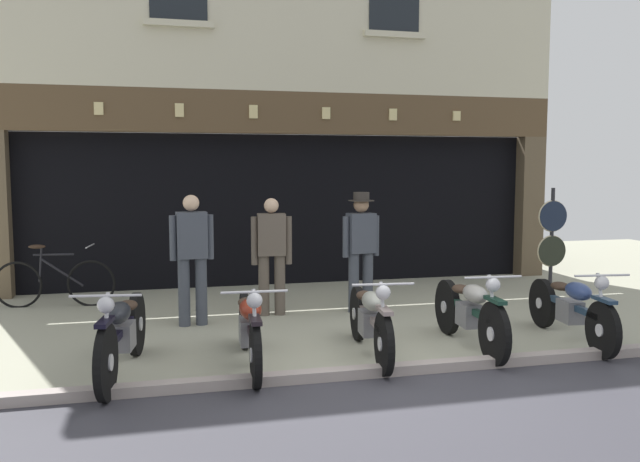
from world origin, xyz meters
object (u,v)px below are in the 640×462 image
(motorcycle_center, at_px, (370,318))
(shopkeeper_center, at_px, (272,251))
(leaning_bicycle, at_px, (54,282))
(motorcycle_left, at_px, (122,332))
(salesman_left, at_px, (192,253))
(tyre_sign_pole, at_px, (552,235))
(advert_board_near, at_px, (145,185))
(salesman_right, at_px, (361,245))
(motorcycle_right, at_px, (571,307))
(motorcycle_center_left, at_px, (250,327))
(motorcycle_center_right, at_px, (470,311))

(motorcycle_center, distance_m, shopkeeper_center, 2.38)
(shopkeeper_center, height_order, leaning_bicycle, shopkeeper_center)
(motorcycle_left, distance_m, salesman_left, 2.13)
(tyre_sign_pole, height_order, advert_board_near, advert_board_near)
(shopkeeper_center, distance_m, salesman_right, 1.26)
(tyre_sign_pole, xyz_separation_m, advert_board_near, (-6.35, 1.99, 0.79))
(motorcycle_right, xyz_separation_m, shopkeeper_center, (-3.15, 2.23, 0.48))
(tyre_sign_pole, bearing_deg, motorcycle_left, -157.35)
(motorcycle_center_left, bearing_deg, advert_board_near, -74.00)
(motorcycle_center, xyz_separation_m, motorcycle_right, (2.46, 0.00, -0.00))
(tyre_sign_pole, bearing_deg, advert_board_near, 162.61)
(motorcycle_center_left, relative_size, tyre_sign_pole, 1.17)
(motorcycle_center_left, relative_size, advert_board_near, 1.99)
(shopkeeper_center, height_order, tyre_sign_pole, tyre_sign_pole)
(motorcycle_right, xyz_separation_m, salesman_right, (-1.89, 2.15, 0.53))
(motorcycle_center_left, relative_size, salesman_right, 1.18)
(salesman_left, relative_size, leaning_bicycle, 0.98)
(motorcycle_left, xyz_separation_m, motorcycle_center_right, (3.74, 0.07, -0.01))
(shopkeeper_center, relative_size, salesman_right, 0.96)
(motorcycle_center_left, height_order, salesman_right, salesman_right)
(shopkeeper_center, bearing_deg, leaning_bicycle, -18.16)
(salesman_right, relative_size, tyre_sign_pole, 0.99)
(salesman_left, bearing_deg, motorcycle_center_right, 143.59)
(motorcycle_center_right, distance_m, leaning_bicycle, 6.01)
(motorcycle_center, distance_m, motorcycle_right, 2.46)
(advert_board_near, bearing_deg, motorcycle_right, -43.90)
(salesman_right, height_order, tyre_sign_pole, tyre_sign_pole)
(motorcycle_left, distance_m, salesman_right, 3.85)
(motorcycle_center_right, bearing_deg, salesman_right, -70.00)
(leaning_bicycle, bearing_deg, salesman_left, 56.29)
(shopkeeper_center, bearing_deg, salesman_right, -178.13)
(motorcycle_center_right, bearing_deg, leaning_bicycle, -31.76)
(motorcycle_left, bearing_deg, salesman_right, -136.33)
(motorcycle_center_left, relative_size, salesman_left, 1.18)
(motorcycle_center_left, relative_size, shopkeeper_center, 1.23)
(salesman_left, relative_size, salesman_right, 1.00)
(motorcycle_right, distance_m, shopkeeper_center, 3.89)
(salesman_right, bearing_deg, leaning_bicycle, -26.39)
(motorcycle_left, bearing_deg, leaning_bicycle, -63.63)
(motorcycle_left, relative_size, advert_board_near, 2.08)
(motorcycle_center_right, xyz_separation_m, salesman_left, (-2.96, 1.86, 0.51))
(motorcycle_center_left, xyz_separation_m, salesman_right, (1.88, 2.20, 0.53))
(motorcycle_right, height_order, salesman_left, salesman_left)
(salesman_left, distance_m, tyre_sign_pole, 5.80)
(motorcycle_left, bearing_deg, tyre_sign_pole, -148.70)
(motorcycle_right, bearing_deg, leaning_bicycle, -22.86)
(tyre_sign_pole, distance_m, leaning_bicycle, 7.73)
(motorcycle_left, xyz_separation_m, motorcycle_center, (2.55, 0.04, -0.02))
(motorcycle_left, height_order, shopkeeper_center, shopkeeper_center)
(motorcycle_center_left, relative_size, leaning_bicycle, 1.16)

